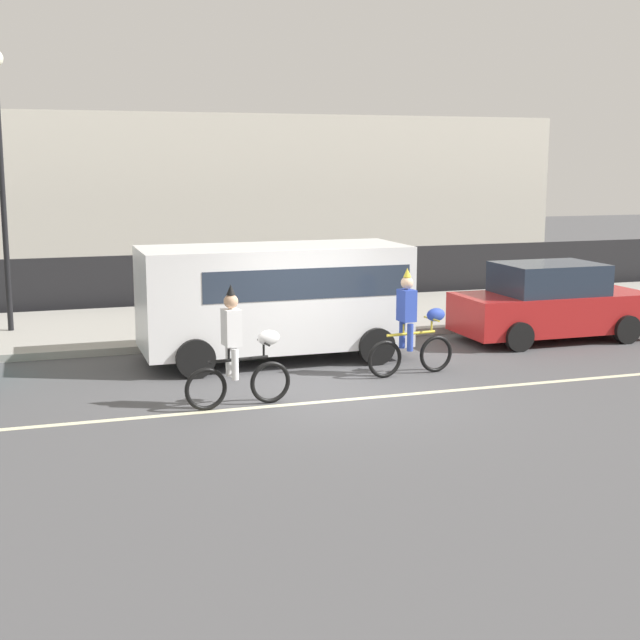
# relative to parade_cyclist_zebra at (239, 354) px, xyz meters

# --- Properties ---
(ground_plane) EXTENTS (80.00, 80.00, 0.00)m
(ground_plane) POSITION_rel_parade_cyclist_zebra_xyz_m (1.68, 0.35, -0.84)
(ground_plane) COLOR #4C4C4F
(road_centre_line) EXTENTS (36.00, 0.14, 0.01)m
(road_centre_line) POSITION_rel_parade_cyclist_zebra_xyz_m (1.68, -0.15, -0.84)
(road_centre_line) COLOR beige
(road_centre_line) RESTS_ON ground
(sidewalk_curb) EXTENTS (60.00, 5.00, 0.15)m
(sidewalk_curb) POSITION_rel_parade_cyclist_zebra_xyz_m (1.68, 6.85, -0.77)
(sidewalk_curb) COLOR #9E9B93
(sidewalk_curb) RESTS_ON ground
(fence_line) EXTENTS (40.00, 0.08, 1.40)m
(fence_line) POSITION_rel_parade_cyclist_zebra_xyz_m (1.68, 9.75, -0.14)
(fence_line) COLOR black
(fence_line) RESTS_ON ground
(building_backdrop) EXTENTS (28.00, 8.00, 5.22)m
(building_backdrop) POSITION_rel_parade_cyclist_zebra_xyz_m (0.34, 18.35, 1.77)
(building_backdrop) COLOR beige
(building_backdrop) RESTS_ON ground
(parade_cyclist_zebra) EXTENTS (1.72, 0.50, 1.92)m
(parade_cyclist_zebra) POSITION_rel_parade_cyclist_zebra_xyz_m (0.00, 0.00, 0.00)
(parade_cyclist_zebra) COLOR black
(parade_cyclist_zebra) RESTS_ON ground
(parade_cyclist_cobalt) EXTENTS (1.72, 0.50, 1.92)m
(parade_cyclist_cobalt) POSITION_rel_parade_cyclist_zebra_xyz_m (3.38, 1.09, 0.00)
(parade_cyclist_cobalt) COLOR black
(parade_cyclist_cobalt) RESTS_ON ground
(parked_van_white) EXTENTS (5.00, 2.22, 2.18)m
(parked_van_white) POSITION_rel_parade_cyclist_zebra_xyz_m (1.45, 3.05, 0.44)
(parked_van_white) COLOR white
(parked_van_white) RESTS_ON ground
(parked_car_red) EXTENTS (4.10, 1.92, 1.64)m
(parked_car_red) POSITION_rel_parade_cyclist_zebra_xyz_m (7.46, 3.10, -0.06)
(parked_car_red) COLOR #AD1E1E
(parked_car_red) RESTS_ON ground
(street_lamp_post) EXTENTS (0.36, 0.36, 5.86)m
(street_lamp_post) POSITION_rel_parade_cyclist_zebra_xyz_m (-3.45, 6.94, 3.15)
(street_lamp_post) COLOR black
(street_lamp_post) RESTS_ON sidewalk_curb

